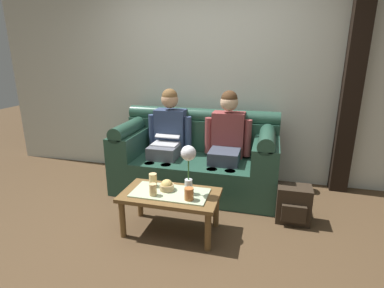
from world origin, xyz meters
TOP-DOWN VIEW (x-y plane):
  - ground_plane at (0.00, 0.00)m, footprint 14.00×14.00m
  - back_wall_patterned at (0.00, 1.70)m, footprint 6.00×0.12m
  - timber_pillar at (1.72, 1.58)m, footprint 0.20×0.20m
  - couch at (-0.00, 1.17)m, footprint 1.93×0.88m
  - person_left at (-0.37, 1.17)m, footprint 0.56×0.67m
  - person_right at (0.37, 1.17)m, footprint 0.56×0.67m
  - coffee_table at (0.00, 0.15)m, footprint 0.90×0.49m
  - flower_vase at (0.17, 0.16)m, footprint 0.14×0.14m
  - snack_bowl at (-0.04, 0.18)m, footprint 0.13×0.13m
  - cup_near_left at (-0.13, 0.05)m, footprint 0.07×0.07m
  - cup_near_right at (0.21, 0.05)m, footprint 0.08×0.08m
  - cup_far_center at (-0.20, 0.23)m, footprint 0.07×0.07m
  - backpack_right at (1.13, 0.63)m, footprint 0.33×0.27m

SIDE VIEW (x-z plane):
  - ground_plane at x=0.00m, z-range 0.00..0.00m
  - backpack_right at x=1.13m, z-range 0.00..0.37m
  - coffee_table at x=0.00m, z-range 0.14..0.55m
  - couch at x=0.00m, z-range -0.11..0.86m
  - snack_bowl at x=-0.04m, z-range 0.39..0.50m
  - cup_near_right at x=0.21m, z-range 0.41..0.52m
  - cup_near_left at x=-0.13m, z-range 0.41..0.52m
  - cup_far_center at x=-0.20m, z-range 0.41..0.54m
  - person_left at x=-0.37m, z-range 0.05..1.27m
  - person_right at x=0.37m, z-range 0.05..1.27m
  - flower_vase at x=0.17m, z-range 0.50..0.96m
  - back_wall_patterned at x=0.00m, z-range 0.00..2.90m
  - timber_pillar at x=1.72m, z-range 0.00..2.90m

